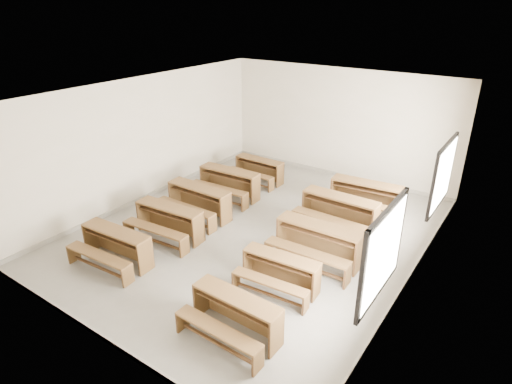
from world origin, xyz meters
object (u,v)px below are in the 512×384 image
Objects in this scene: desk_set_2 at (198,199)px; desk_set_3 at (228,181)px; desk_set_6 at (280,270)px; desk_set_8 at (339,210)px; desk_set_1 at (168,219)px; desk_set_4 at (258,168)px; desk_set_0 at (115,244)px; desk_set_9 at (365,195)px; desk_set_7 at (318,240)px; desk_set_5 at (235,313)px.

desk_set_3 is at bearing 93.88° from desk_set_2.
desk_set_6 is 2.71m from desk_set_8.
desk_set_1 is 3.05m from desk_set_6.
desk_set_2 is (-0.13, 1.14, 0.02)m from desk_set_1.
desk_set_6 is at bearing -50.14° from desk_set_4.
desk_set_0 is 0.94× the size of desk_set_3.
desk_set_3 reaches higher than desk_set_4.
desk_set_0 reaches higher than desk_set_4.
desk_set_9 is at bearing 82.13° from desk_set_8.
desk_set_9 is (3.15, 3.69, 0.03)m from desk_set_1.
desk_set_7 is 0.99× the size of desk_set_9.
desk_set_4 is at bearing 172.42° from desk_set_9.
desk_set_2 reaches higher than desk_set_4.
desk_set_2 is 1.32m from desk_set_3.
desk_set_6 is at bearing -7.79° from desk_set_1.
desk_set_8 reaches higher than desk_set_0.
desk_set_5 is 5.31m from desk_set_9.
desk_set_2 reaches higher than desk_set_3.
desk_set_7 is at bearing -94.34° from desk_set_9.
desk_set_6 is at bearing -96.80° from desk_set_9.
desk_set_1 is 0.95× the size of desk_set_8.
desk_set_2 is at bearing -147.35° from desk_set_9.
desk_set_0 is at bearing -145.96° from desk_set_7.
desk_set_2 is 0.95× the size of desk_set_8.
desk_set_0 is 4.09m from desk_set_7.
desk_set_3 reaches higher than desk_set_6.
desk_set_2 is at bearing -155.08° from desk_set_8.
desk_set_4 is 0.97× the size of desk_set_5.
desk_set_7 is 2.67m from desk_set_9.
desk_set_4 is 3.40m from desk_set_8.
desk_set_4 is at bearing 86.86° from desk_set_0.
desk_set_0 is at bearing -91.94° from desk_set_3.
desk_set_1 is at bearing 172.26° from desk_set_6.
desk_set_6 is (-0.05, 1.43, -0.02)m from desk_set_5.
desk_set_3 is 0.97× the size of desk_set_8.
desk_set_7 is (0.15, 1.21, 0.08)m from desk_set_6.
desk_set_2 is at bearing -88.01° from desk_set_4.
desk_set_8 reaches higher than desk_set_7.
desk_set_3 is 3.19m from desk_set_8.
desk_set_7 is at bearing 13.46° from desk_set_1.
desk_set_8 is (2.97, 2.52, 0.04)m from desk_set_1.
desk_set_7 reaches higher than desk_set_3.
desk_set_9 is at bearing 90.63° from desk_set_5.
desk_set_2 reaches higher than desk_set_0.
desk_set_2 is at bearing -89.42° from desk_set_3.
desk_set_2 is at bearing 153.08° from desk_set_6.
desk_set_7 reaches higher than desk_set_1.
desk_set_2 is 3.33m from desk_set_7.
desk_set_9 is at bearing 89.42° from desk_set_7.
desk_set_9 is at bearing 84.08° from desk_set_6.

